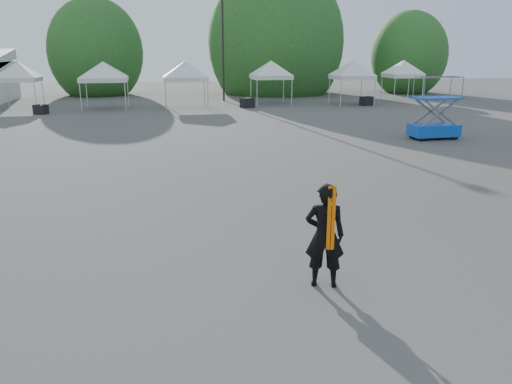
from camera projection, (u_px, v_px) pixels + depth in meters
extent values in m
plane|color=#474442|center=(263.00, 238.00, 11.19)|extent=(120.00, 120.00, 0.00)
cylinder|color=black|center=(223.00, 42.00, 40.69)|extent=(0.16, 0.16, 9.50)
cylinder|color=#382314|center=(98.00, 83.00, 47.32)|extent=(0.36, 0.36, 2.27)
ellipsoid|color=#26551C|center=(96.00, 52.00, 46.56)|extent=(4.16, 4.16, 4.78)
cylinder|color=#382314|center=(275.00, 79.00, 49.27)|extent=(0.36, 0.36, 2.80)
ellipsoid|color=#26551C|center=(276.00, 42.00, 48.33)|extent=(5.12, 5.12, 5.89)
cylinder|color=#382314|center=(407.00, 82.00, 49.75)|extent=(0.36, 0.36, 2.10)
ellipsoid|color=#26551C|center=(409.00, 55.00, 49.05)|extent=(3.84, 3.84, 4.42)
cylinder|color=silver|center=(35.00, 96.00, 34.88)|extent=(0.06, 0.06, 2.00)
cylinder|color=silver|center=(8.00, 94.00, 36.78)|extent=(0.06, 0.06, 2.00)
cylinder|color=silver|center=(43.00, 93.00, 37.21)|extent=(0.06, 0.06, 2.00)
cube|color=white|center=(19.00, 79.00, 35.54)|extent=(2.67, 2.67, 0.30)
pyramid|color=white|center=(17.00, 61.00, 35.19)|extent=(3.77, 3.77, 1.10)
cylinder|color=silver|center=(81.00, 97.00, 34.15)|extent=(0.06, 0.06, 2.00)
cylinder|color=silver|center=(125.00, 96.00, 34.67)|extent=(0.06, 0.06, 2.00)
cylinder|color=silver|center=(87.00, 93.00, 36.98)|extent=(0.06, 0.06, 2.00)
cylinder|color=silver|center=(128.00, 93.00, 37.50)|extent=(0.06, 0.06, 2.00)
cube|color=white|center=(104.00, 79.00, 35.53)|extent=(3.19, 3.19, 0.30)
pyramid|color=white|center=(103.00, 61.00, 35.19)|extent=(4.51, 4.51, 1.10)
cylinder|color=silver|center=(166.00, 96.00, 34.83)|extent=(0.06, 0.06, 2.00)
cylinder|color=silver|center=(208.00, 95.00, 35.34)|extent=(0.06, 0.06, 2.00)
cylinder|color=silver|center=(165.00, 93.00, 37.61)|extent=(0.06, 0.06, 2.00)
cylinder|color=silver|center=(204.00, 92.00, 38.12)|extent=(0.06, 0.06, 2.00)
cube|color=white|center=(185.00, 79.00, 36.18)|extent=(3.14, 3.14, 0.30)
pyramid|color=white|center=(185.00, 61.00, 35.84)|extent=(4.44, 4.44, 1.10)
cylinder|color=silver|center=(257.00, 93.00, 37.60)|extent=(0.06, 0.06, 2.00)
cylinder|color=silver|center=(292.00, 92.00, 38.08)|extent=(0.06, 0.06, 2.00)
cylinder|color=silver|center=(251.00, 90.00, 40.17)|extent=(0.06, 0.06, 2.00)
cylinder|color=silver|center=(284.00, 90.00, 40.64)|extent=(0.06, 0.06, 2.00)
cube|color=white|center=(271.00, 77.00, 38.83)|extent=(2.91, 2.91, 0.30)
pyramid|color=white|center=(271.00, 60.00, 38.48)|extent=(4.11, 4.11, 1.10)
cylinder|color=silver|center=(341.00, 93.00, 37.26)|extent=(0.06, 0.06, 2.00)
cylinder|color=silver|center=(374.00, 93.00, 37.73)|extent=(0.06, 0.06, 2.00)
cylinder|color=silver|center=(329.00, 90.00, 39.79)|extent=(0.06, 0.06, 2.00)
cylinder|color=silver|center=(361.00, 90.00, 40.26)|extent=(0.06, 0.06, 2.00)
cube|color=white|center=(352.00, 77.00, 38.46)|extent=(2.88, 2.88, 0.30)
pyramid|color=white|center=(353.00, 61.00, 38.12)|extent=(4.07, 4.07, 1.10)
cylinder|color=silver|center=(394.00, 90.00, 39.95)|extent=(0.06, 0.06, 2.00)
cylinder|color=silver|center=(423.00, 90.00, 40.38)|extent=(0.06, 0.06, 2.00)
cylinder|color=silver|center=(382.00, 88.00, 42.28)|extent=(0.06, 0.06, 2.00)
cylinder|color=silver|center=(408.00, 88.00, 42.71)|extent=(0.06, 0.06, 2.00)
cube|color=white|center=(403.00, 76.00, 41.03)|extent=(2.66, 2.66, 0.30)
pyramid|color=white|center=(404.00, 60.00, 40.69)|extent=(3.76, 3.76, 1.10)
imported|color=black|center=(325.00, 236.00, 8.69)|extent=(0.79, 0.62, 1.89)
cube|color=#FF6805|center=(329.00, 218.00, 8.41)|extent=(0.15, 0.03, 1.14)
cube|color=#0D3CB4|center=(434.00, 130.00, 23.70)|extent=(2.30, 1.23, 0.56)
cube|color=#0D3CB4|center=(437.00, 98.00, 23.29)|extent=(2.20, 1.18, 0.09)
cylinder|color=black|center=(423.00, 138.00, 23.14)|extent=(0.34, 0.16, 0.34)
cylinder|color=black|center=(455.00, 136.00, 23.51)|extent=(0.34, 0.16, 0.34)
cylinder|color=black|center=(412.00, 134.00, 24.02)|extent=(0.34, 0.16, 0.34)
cylinder|color=black|center=(443.00, 133.00, 24.39)|extent=(0.34, 0.16, 0.34)
cube|color=black|center=(41.00, 109.00, 33.01)|extent=(0.97, 0.87, 0.62)
cube|color=black|center=(247.00, 103.00, 36.78)|extent=(1.10, 0.98, 0.71)
cube|color=black|center=(367.00, 101.00, 38.27)|extent=(1.04, 0.92, 0.68)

